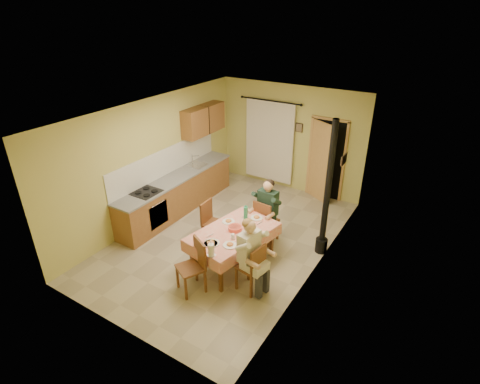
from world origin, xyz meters
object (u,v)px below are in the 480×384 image
Objects in this scene: chair_right at (251,276)px; man_right at (251,248)px; chair_near at (192,276)px; stove_flue at (326,208)px; chair_left at (214,231)px; dining_table at (233,248)px; chair_far at (266,229)px; man_far at (267,204)px.

man_right is (-0.01, 0.00, 0.59)m from chair_right.
stove_flue is at bearing -96.11° from chair_near.
chair_near is 1.48m from chair_left.
man_right is at bearing 57.12° from chair_left.
man_right is at bearing -24.08° from dining_table.
man_right is at bearing -67.57° from chair_far.
stove_flue reaches higher than chair_near.
man_right is at bearing -111.28° from stove_flue.
chair_left is (-0.74, 0.39, -0.09)m from dining_table.
man_right is at bearing 90.00° from chair_right.
man_far reaches higher than dining_table.
chair_left reaches higher than dining_table.
chair_left is 1.71m from man_right.
dining_table is 1.96× the size of chair_right.
dining_table is 1.95m from stove_flue.
chair_far is 1.02× the size of chair_left.
man_far is at bearing 27.80° from chair_right.
chair_left is 0.34× the size of stove_flue.
chair_far reaches higher than chair_right.
man_far is 1.19m from stove_flue.
chair_far is at bearing 27.57° from man_right.
dining_table is at bearing -74.91° from chair_near.
man_right reaches higher than chair_left.
stove_flue is (1.16, 0.25, 0.73)m from chair_far.
man_far is 1.58m from man_right.
chair_near is 0.71× the size of man_right.
chair_near is at bearing 18.59° from chair_left.
dining_table is 1.35× the size of man_far.
chair_right is (0.50, -1.49, -0.00)m from chair_far.
chair_far is at bearing 28.00° from chair_right.
chair_near is 2.86m from stove_flue.
chair_left is at bearing -156.11° from stove_flue.
chair_far is 0.35× the size of stove_flue.
man_right is (0.86, 0.56, 0.59)m from chair_near.
chair_right is at bearing -23.67° from dining_table.
chair_far reaches higher than dining_table.
stove_flue reaches higher than chair_left.
chair_right is at bearing -67.34° from man_far.
chair_far is 2.08m from chair_near.
chair_far is 1.39m from stove_flue.
man_far is (-0.49, 1.51, 0.59)m from chair_right.
chair_far is (0.15, 1.05, -0.09)m from dining_table.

